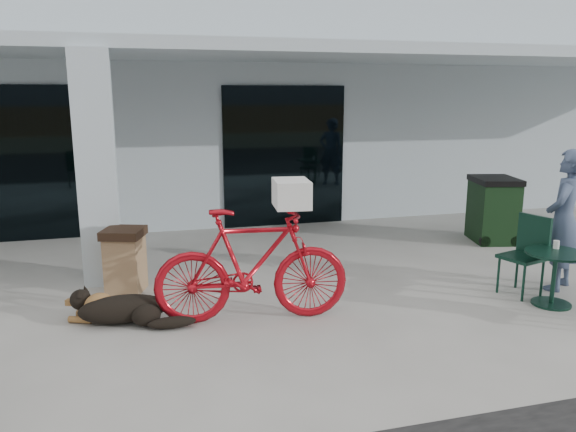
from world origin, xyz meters
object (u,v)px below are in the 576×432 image
object	(u,v)px
bicycle	(252,265)
cafe_chair_far_b	(522,256)
dog	(124,307)
person	(564,220)
wheeled_bin	(493,209)
cafe_table_far	(554,279)
trash_receptacle	(125,260)

from	to	relation	value
bicycle	cafe_chair_far_b	bearing A→B (deg)	-84.64
dog	person	distance (m)	5.64
cafe_chair_far_b	person	distance (m)	0.78
bicycle	dog	world-z (taller)	bicycle
cafe_chair_far_b	wheeled_bin	bearing A→B (deg)	136.00
cafe_chair_far_b	cafe_table_far	bearing A→B (deg)	2.47
cafe_chair_far_b	person	xyz separation A→B (m)	(0.65, 0.07, 0.42)
person	dog	bearing A→B (deg)	-37.81
dog	wheeled_bin	size ratio (longest dim) A/B	1.01
wheeled_bin	cafe_chair_far_b	bearing A→B (deg)	-104.35
trash_receptacle	cafe_table_far	bearing A→B (deg)	-20.53
dog	cafe_table_far	world-z (taller)	cafe_table_far
bicycle	trash_receptacle	xyz separation A→B (m)	(-1.40, 1.40, -0.24)
cafe_table_far	trash_receptacle	xyz separation A→B (m)	(-5.06, 1.90, 0.09)
bicycle	person	size ratio (longest dim) A/B	1.18
cafe_chair_far_b	dog	bearing A→B (deg)	-110.63
bicycle	person	xyz separation A→B (m)	(4.16, 0.00, 0.27)
cafe_table_far	trash_receptacle	distance (m)	5.41
person	bicycle	bearing A→B (deg)	-34.80
trash_receptacle	wheeled_bin	size ratio (longest dim) A/B	0.75
trash_receptacle	wheeled_bin	world-z (taller)	wheeled_bin
cafe_table_far	wheeled_bin	world-z (taller)	wheeled_bin
bicycle	cafe_table_far	xyz separation A→B (m)	(3.66, -0.50, -0.32)
person	trash_receptacle	xyz separation A→B (m)	(-5.57, 1.40, -0.51)
dog	cafe_chair_far_b	size ratio (longest dim) A/B	1.11
bicycle	person	bearing A→B (deg)	-83.50
trash_receptacle	wheeled_bin	bearing A→B (deg)	9.04
dog	cafe_table_far	distance (m)	5.14
wheeled_bin	person	bearing A→B (deg)	-91.61
cafe_chair_far_b	person	size ratio (longest dim) A/B	0.55
cafe_table_far	cafe_chair_far_b	xyz separation A→B (m)	(-0.15, 0.43, 0.18)
cafe_table_far	dog	bearing A→B (deg)	171.17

